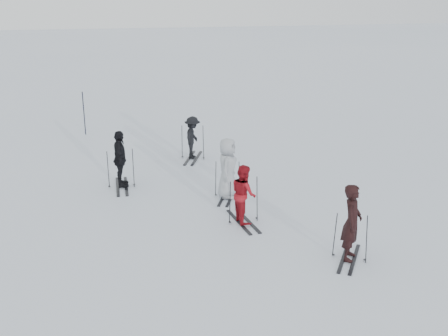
% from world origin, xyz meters
% --- Properties ---
extents(ground, '(120.00, 120.00, 0.00)m').
position_xyz_m(ground, '(0.00, 0.00, 0.00)').
color(ground, silver).
rests_on(ground, ground).
extents(skier_near_dark, '(0.74, 0.83, 1.91)m').
position_xyz_m(skier_near_dark, '(2.32, -3.37, 0.95)').
color(skier_near_dark, black).
rests_on(skier_near_dark, ground).
extents(skier_red, '(0.75, 0.90, 1.65)m').
position_xyz_m(skier_red, '(0.23, -0.79, 0.82)').
color(skier_red, maroon).
rests_on(skier_red, ground).
extents(skier_grey, '(0.88, 1.07, 1.87)m').
position_xyz_m(skier_grey, '(0.13, 1.10, 0.94)').
color(skier_grey, '#999EA2').
rests_on(skier_grey, ground).
extents(skier_uphill_left, '(0.48, 1.10, 1.86)m').
position_xyz_m(skier_uphill_left, '(-3.11, 2.57, 0.93)').
color(skier_uphill_left, black).
rests_on(skier_uphill_left, ground).
extents(skier_uphill_far, '(0.89, 1.16, 1.59)m').
position_xyz_m(skier_uphill_far, '(-0.46, 5.13, 0.79)').
color(skier_uphill_far, black).
rests_on(skier_uphill_far, ground).
extents(skis_near_dark, '(1.91, 1.61, 1.23)m').
position_xyz_m(skis_near_dark, '(2.32, -3.37, 0.61)').
color(skis_near_dark, black).
rests_on(skis_near_dark, ground).
extents(skis_red, '(1.95, 1.26, 1.32)m').
position_xyz_m(skis_red, '(0.23, -0.79, 0.66)').
color(skis_red, black).
rests_on(skis_red, ground).
extents(skis_grey, '(1.86, 1.41, 1.21)m').
position_xyz_m(skis_grey, '(0.13, 1.10, 0.60)').
color(skis_grey, black).
rests_on(skis_grey, ground).
extents(skis_uphill_left, '(1.82, 0.99, 1.31)m').
position_xyz_m(skis_uphill_left, '(-3.11, 2.57, 0.65)').
color(skis_uphill_left, black).
rests_on(skis_uphill_left, ground).
extents(skis_uphill_far, '(2.03, 1.50, 1.32)m').
position_xyz_m(skis_uphill_far, '(-0.46, 5.13, 0.66)').
color(skis_uphill_far, black).
rests_on(skis_uphill_far, ground).
extents(piste_marker, '(0.05, 0.05, 1.87)m').
position_xyz_m(piste_marker, '(-4.63, 9.29, 0.93)').
color(piste_marker, black).
rests_on(piste_marker, ground).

